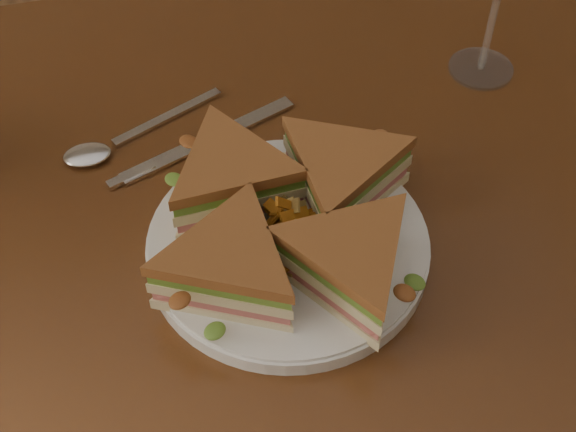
# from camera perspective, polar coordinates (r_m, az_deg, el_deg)

# --- Properties ---
(table) EXTENTS (1.20, 0.80, 0.75)m
(table) POSITION_cam_1_polar(r_m,az_deg,el_deg) (0.83, -3.96, -4.65)
(table) COLOR #391D0D
(table) RESTS_ON ground
(plate) EXTENTS (0.25, 0.25, 0.02)m
(plate) POSITION_cam_1_polar(r_m,az_deg,el_deg) (0.72, -0.00, -2.14)
(plate) COLOR white
(plate) RESTS_ON table
(sandwich_wedges) EXTENTS (0.31, 0.31, 0.06)m
(sandwich_wedges) POSITION_cam_1_polar(r_m,az_deg,el_deg) (0.70, 0.00, -0.27)
(sandwich_wedges) COLOR beige
(sandwich_wedges) RESTS_ON plate
(crisps_mound) EXTENTS (0.09, 0.09, 0.05)m
(crisps_mound) POSITION_cam_1_polar(r_m,az_deg,el_deg) (0.70, -0.00, -0.48)
(crisps_mound) COLOR #B76517
(crisps_mound) RESTS_ON plate
(spoon) EXTENTS (0.17, 0.09, 0.01)m
(spoon) POSITION_cam_1_polar(r_m,az_deg,el_deg) (0.83, -12.72, 4.89)
(spoon) COLOR silver
(spoon) RESTS_ON table
(knife) EXTENTS (0.21, 0.09, 0.00)m
(knife) POSITION_cam_1_polar(r_m,az_deg,el_deg) (0.82, -6.48, 4.99)
(knife) COLOR silver
(knife) RESTS_ON table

